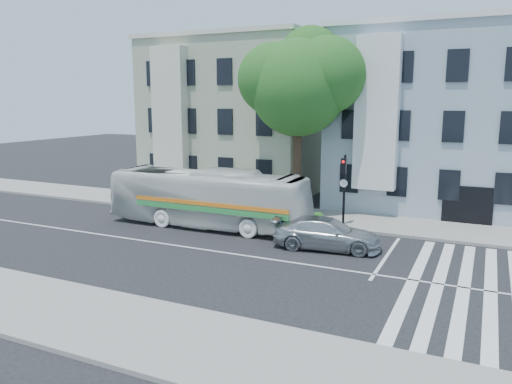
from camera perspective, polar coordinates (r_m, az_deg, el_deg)
The scene contains 10 objects.
ground at distance 22.70m, azimuth -3.03°, elevation -7.02°, with size 120.00×120.00×0.00m, color black.
sidewalk_far at distance 29.72m, azimuth 4.27°, elevation -2.66°, with size 80.00×4.00×0.15m, color gray.
sidewalk_near at distance 16.53m, azimuth -16.63°, elevation -14.09°, with size 80.00×4.00×0.15m, color gray.
building_left at distance 38.20m, azimuth -1.74°, elevation 8.52°, with size 12.00×10.00×11.00m, color #A2AA8E.
building_right at distance 34.24m, azimuth 19.85°, elevation 7.67°, with size 12.00×10.00×11.00m, color #96A6B2.
street_tree at distance 29.62m, azimuth 5.11°, elevation 12.41°, with size 7.30×5.90×11.10m.
bus at distance 27.13m, azimuth -5.52°, elevation -0.71°, with size 11.29×2.64×3.15m, color silver.
sedan at distance 23.41m, azimuth 8.11°, elevation -4.73°, with size 4.97×2.02×1.44m, color #AEB1B5.
hedge at distance 28.93m, azimuth -0.90°, elevation -2.13°, with size 8.50×0.84×0.70m, color #23531B, non-canonical shape.
traffic_signal at distance 26.98m, azimuth 10.02°, elevation 1.23°, with size 0.41×0.52×3.95m.
Camera 1 is at (10.26, -19.06, 6.84)m, focal length 35.00 mm.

